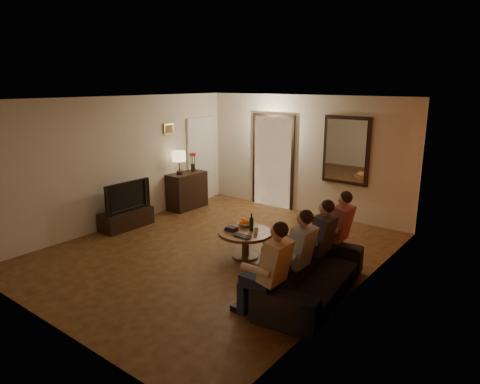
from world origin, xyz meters
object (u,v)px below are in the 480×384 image
Objects in this scene: person_c at (318,246)px; laptop at (240,237)px; person_b at (296,260)px; coffee_table at (245,244)px; tv at (125,196)px; bowl at (245,224)px; person_d at (336,235)px; sofa at (313,274)px; wine_bottle at (251,222)px; dresser at (187,191)px; table_lamp at (179,163)px; person_a at (271,275)px; dog at (274,242)px; tv_stand at (126,219)px.

person_c is 1.34m from laptop.
person_b is 1.33× the size of coffee_table.
tv is 2.68m from bowl.
person_d is at bearing 31.25° from laptop.
laptop is (-1.43, 0.21, 0.15)m from sofa.
wine_bottle is at bearing 147.15° from person_b.
dresser is 4.38m from person_d.
table_lamp is 5.03m from person_a.
coffee_table is at bearing 135.80° from person_a.
table_lamp is 0.45× the size of person_d.
person_d is at bearing 90.00° from person_c.
person_b is at bearing -26.07° from dog.
tv_stand is 1.93× the size of dog.
table_lamp is 0.25× the size of sofa.
dresser is at bearing 57.75° from sofa.
table_lamp is 0.60× the size of coffee_table.
person_a is (4.24, -2.66, -0.51)m from table_lamp.
tv_stand is 2.92m from wine_bottle.
dog is at bearing -170.96° from person_d.
tv_stand is (0.00, -1.75, -0.24)m from dresser.
bowl is at bearing -25.64° from dresser.
dresser is 1.68× the size of dog.
person_b is at bearing -97.04° from tv.
person_b is 1.00× the size of person_d.
wine_bottle is (-1.38, 1.49, 0.01)m from person_a.
dog reaches higher than tv_stand.
table_lamp is at bearing 0.00° from tv.
laptop is at bearing -0.23° from tv_stand.
person_d is at bearing -80.95° from tv.
wine_bottle is at bearing 101.45° from laptop.
person_b is (4.24, -0.52, -0.06)m from tv.
person_b is (4.24, -0.52, 0.42)m from tv_stand.
dog is 0.63m from bowl.
table_lamp reaches higher than coffee_table.
dresser is 0.72m from table_lamp.
person_a is 2.28m from bowl.
coffee_table is 0.38m from laptop.
table_lamp is 4.74m from person_b.
tv is 3.39× the size of wine_bottle.
person_d is at bearing 15.89° from coffee_table.
sofa is 3.86× the size of dog.
person_a is at bearing 165.86° from sofa.
wine_bottle is at bearing 7.34° from tv_stand.
person_d reaches higher than dog.
laptop is at bearing -176.24° from person_c.
sofa is 1.34m from dog.
sofa is 0.95m from person_d.
sofa is at bearing -22.59° from bowl.
dresser is 1.77m from tv.
sofa is at bearing 83.66° from person_a.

